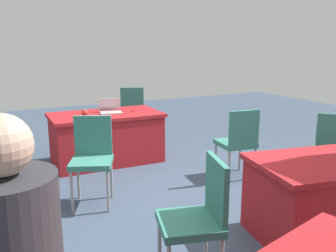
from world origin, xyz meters
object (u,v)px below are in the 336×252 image
Objects in this scene: chair_near_front at (334,145)px; table_foreground at (106,137)px; chair_by_pillar at (133,109)px; chair_tucked_left at (199,213)px; chair_tucked_right at (238,139)px; laptop_silver at (110,110)px; scissors_red at (134,110)px; chair_aisle at (92,154)px; yarn_ball at (85,113)px.

table_foreground is at bearing -176.34° from chair_near_front.
chair_tucked_left is at bearing -82.02° from chair_by_pillar.
chair_by_pillar reaches higher than table_foreground.
chair_tucked_left is 1.03× the size of chair_tucked_right.
scissors_red is (-0.37, 0.01, -0.04)m from laptop_silver.
chair_tucked_right reaches higher than table_foreground.
chair_tucked_left reaches higher than chair_tucked_right.
chair_near_front is (-2.17, 2.27, 0.18)m from table_foreground.
chair_near_front is 3.10m from laptop_silver.
chair_tucked_right is at bearing -159.80° from chair_aisle.
chair_aisle is 1.36m from yarn_ball.
chair_by_pillar is 1.20m from scissors_red.
laptop_silver is at bearing -76.88° from scissors_red.
chair_aisle is at bearing -97.23° from chair_by_pillar.
chair_near_front is at bearing 138.38° from yarn_ball.
yarn_ball is at bearing -171.74° from chair_near_front.
chair_tucked_right is at bearing 139.78° from laptop_silver.
laptop_silver is (-0.36, -3.14, 0.22)m from chair_tucked_left.
chair_tucked_left is 5.37× the size of scissors_red.
table_foreground is 4.50× the size of laptop_silver.
laptop_silver is at bearing -166.25° from table_foreground.
chair_near_front is 3.63m from chair_by_pillar.
chair_tucked_right is at bearing -56.88° from chair_by_pillar.
table_foreground is 2.00m from chair_tucked_right.
chair_near_front is 5.31× the size of scissors_red.
table_foreground is 1.50m from chair_aisle.
chair_aisle is 2.68× the size of laptop_silver.
scissors_red is at bearing -175.78° from yarn_ball.
chair_by_pillar is (0.46, -2.60, 0.03)m from chair_tucked_right.
scissors_red is at bearing -171.93° from laptop_silver.
chair_tucked_left is 10.46× the size of yarn_ball.
scissors_red is at bearing -179.18° from table_foreground.
table_foreground is 3.14m from chair_near_front.
laptop_silver is at bearing -177.71° from chair_near_front.
chair_tucked_left is (0.28, 3.12, 0.18)m from table_foreground.
yarn_ball is (0.04, -3.07, 0.23)m from chair_tucked_left.
chair_tucked_left is 2.30m from chair_tucked_right.
chair_tucked_right reaches higher than yarn_ball.
yarn_ball is 0.51× the size of scissors_red.
chair_by_pillar is at bearing 0.72° from chair_tucked_left.
scissors_red is (1.72, -2.27, 0.20)m from chair_near_front.
scissors_red is (0.88, -1.49, 0.21)m from chair_tucked_right.
chair_near_front is 2.90m from chair_aisle.
yarn_ball is at bearing -112.35° from chair_by_pillar.
table_foreground is 0.58m from scissors_red.
chair_near_front is at bearing 52.43° from scissors_red.
scissors_red is (-0.77, -0.06, -0.04)m from yarn_ball.
chair_aisle reaches higher than chair_by_pillar.
chair_tucked_left is 1.78m from chair_aisle.
chair_near_front reaches higher than laptop_silver.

